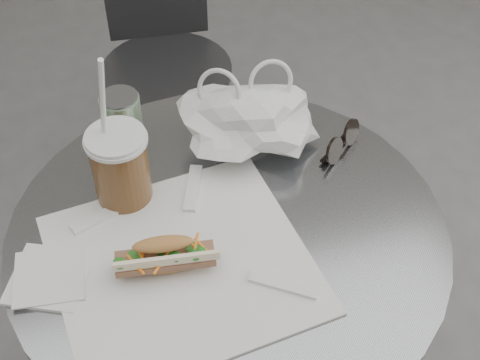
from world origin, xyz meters
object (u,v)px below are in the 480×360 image
object	(u,v)px
iced_coffee	(120,166)
sunglasses	(341,143)
chair_far	(168,97)
drink_can	(123,126)
banh_mi	(165,256)
cafe_table	(230,316)

from	to	relation	value
iced_coffee	sunglasses	world-z (taller)	iced_coffee
chair_far	sunglasses	size ratio (longest dim) A/B	6.85
iced_coffee	drink_can	bearing A→B (deg)	78.36
banh_mi	sunglasses	bearing A→B (deg)	33.13
banh_mi	iced_coffee	size ratio (longest dim) A/B	0.65
sunglasses	chair_far	bearing A→B (deg)	66.74
chair_far	banh_mi	size ratio (longest dim) A/B	3.55
chair_far	iced_coffee	bearing A→B (deg)	79.86
banh_mi	drink_can	distance (m)	0.29
sunglasses	cafe_table	bearing A→B (deg)	167.96
banh_mi	iced_coffee	bearing A→B (deg)	109.00
cafe_table	banh_mi	xyz separation A→B (m)	(-0.12, -0.06, 0.31)
cafe_table	banh_mi	world-z (taller)	banh_mi
sunglasses	drink_can	world-z (taller)	drink_can
banh_mi	iced_coffee	distance (m)	0.19
iced_coffee	drink_can	xyz separation A→B (m)	(0.02, 0.11, -0.01)
cafe_table	sunglasses	world-z (taller)	sunglasses
banh_mi	iced_coffee	world-z (taller)	iced_coffee
drink_can	chair_far	bearing A→B (deg)	74.40
chair_far	banh_mi	world-z (taller)	banh_mi
banh_mi	cafe_table	bearing A→B (deg)	32.51
banh_mi	sunglasses	size ratio (longest dim) A/B	1.93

